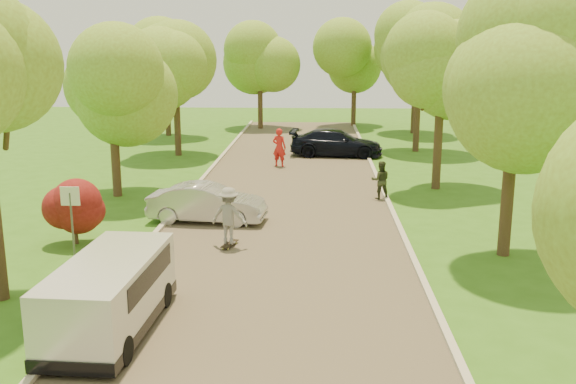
% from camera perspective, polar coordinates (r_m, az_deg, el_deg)
% --- Properties ---
extents(ground, '(100.00, 100.00, 0.00)m').
position_cam_1_polar(ground, '(14.84, -2.40, -11.37)').
color(ground, '#336417').
rests_on(ground, ground).
extents(road, '(8.00, 60.00, 0.01)m').
position_cam_1_polar(road, '(22.35, -0.63, -2.89)').
color(road, '#4C4438').
rests_on(road, ground).
extents(curb_left, '(0.18, 60.00, 0.12)m').
position_cam_1_polar(curb_left, '(22.92, -10.80, -2.58)').
color(curb_left, '#B2AD9E').
rests_on(curb_left, ground).
extents(curb_right, '(0.18, 60.00, 0.12)m').
position_cam_1_polar(curb_right, '(22.48, 9.75, -2.84)').
color(curb_right, '#B2AD9E').
rests_on(curb_right, ground).
extents(street_sign, '(0.55, 0.06, 2.17)m').
position_cam_1_polar(street_sign, '(19.37, -18.74, -1.32)').
color(street_sign, '#59595E').
rests_on(street_sign, ground).
extents(red_shrub, '(1.70, 1.70, 1.95)m').
position_cam_1_polar(red_shrub, '(21.01, -18.46, -1.52)').
color(red_shrub, '#382619').
rests_on(red_shrub, ground).
extents(tree_l_midb, '(4.30, 4.20, 6.62)m').
position_cam_1_polar(tree_l_midb, '(26.75, -15.08, 9.26)').
color(tree_l_midb, '#382619').
rests_on(tree_l_midb, ground).
extents(tree_l_far, '(4.92, 4.80, 7.79)m').
position_cam_1_polar(tree_l_far, '(36.28, -9.70, 11.78)').
color(tree_l_far, '#382619').
rests_on(tree_l_far, ground).
extents(tree_r_mida, '(5.13, 5.00, 7.95)m').
position_cam_1_polar(tree_r_mida, '(19.36, 20.39, 10.47)').
color(tree_r_mida, '#382619').
rests_on(tree_r_mida, ground).
extents(tree_r_midb, '(4.51, 4.40, 7.01)m').
position_cam_1_polar(tree_r_midb, '(28.01, 13.89, 10.08)').
color(tree_r_midb, '#382619').
rests_on(tree_r_midb, ground).
extents(tree_r_far, '(5.33, 5.20, 8.34)m').
position_cam_1_polar(tree_r_far, '(37.94, 12.00, 12.28)').
color(tree_r_far, '#382619').
rests_on(tree_r_far, ground).
extents(tree_bg_a, '(5.12, 5.00, 7.72)m').
position_cam_1_polar(tree_bg_a, '(44.61, -10.56, 11.74)').
color(tree_bg_a, '#382619').
rests_on(tree_bg_a, ground).
extents(tree_bg_b, '(5.12, 5.00, 7.95)m').
position_cam_1_polar(tree_bg_b, '(46.00, 11.63, 12.01)').
color(tree_bg_b, '#382619').
rests_on(tree_bg_b, ground).
extents(tree_bg_c, '(4.92, 4.80, 7.33)m').
position_cam_1_polar(tree_bg_c, '(47.65, -2.26, 11.66)').
color(tree_bg_c, '#382619').
rests_on(tree_bg_c, ground).
extents(tree_bg_d, '(5.12, 5.00, 7.72)m').
position_cam_1_polar(tree_bg_d, '(49.56, 6.22, 11.98)').
color(tree_bg_d, '#382619').
rests_on(tree_bg_d, ground).
extents(minivan, '(1.91, 4.45, 1.63)m').
position_cam_1_polar(minivan, '(14.54, -15.48, -8.71)').
color(minivan, silver).
rests_on(minivan, ground).
extents(silver_sedan, '(4.22, 1.81, 1.35)m').
position_cam_1_polar(silver_sedan, '(22.70, -7.19, -0.99)').
color(silver_sedan, '#B0B0B5').
rests_on(silver_sedan, ground).
extents(dark_sedan, '(5.31, 2.55, 1.49)m').
position_cam_1_polar(dark_sedan, '(36.02, 4.31, 4.37)').
color(dark_sedan, black).
rests_on(dark_sedan, ground).
extents(longboard, '(0.48, 0.94, 0.11)m').
position_cam_1_polar(longboard, '(19.98, -5.21, -4.61)').
color(longboard, black).
rests_on(longboard, ground).
extents(skateboarder, '(1.28, 0.94, 1.77)m').
position_cam_1_polar(skateboarder, '(19.72, -5.26, -2.11)').
color(skateboarder, gray).
rests_on(skateboarder, longboard).
extents(person_striped, '(0.83, 0.68, 1.97)m').
position_cam_1_polar(person_striped, '(32.76, -0.78, 3.97)').
color(person_striped, red).
rests_on(person_striped, ground).
extents(person_olive, '(0.77, 0.60, 1.55)m').
position_cam_1_polar(person_olive, '(26.09, 8.23, 1.04)').
color(person_olive, '#2C331E').
rests_on(person_olive, ground).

